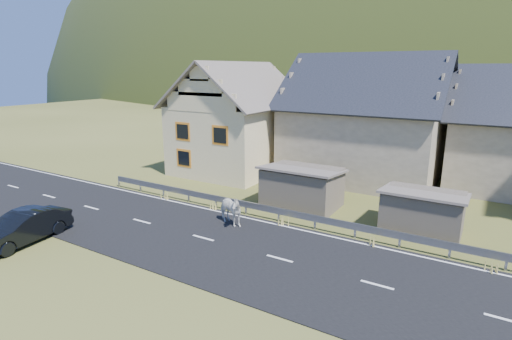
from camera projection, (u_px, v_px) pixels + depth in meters
The scene contains 12 objects.
ground at pixel (280, 259), 16.50m from camera, with size 160.00×160.00×0.00m, color #393D16.
road at pixel (280, 259), 16.50m from camera, with size 60.00×7.00×0.04m, color black.
lane_markings at pixel (280, 258), 16.49m from camera, with size 60.00×6.60×0.01m, color silver.
guardrail at pixel (315, 219), 19.42m from camera, with size 28.10×0.09×0.75m.
shed_left at pixel (302, 188), 22.62m from camera, with size 4.30×3.30×2.40m, color #665B4D.
shed_right at pixel (422, 213), 18.98m from camera, with size 3.80×2.90×2.20m, color #665B4D.
house_cream at pixel (238, 113), 30.37m from camera, with size 7.80×9.80×8.30m.
house_stone_a at pixel (367, 112), 28.29m from camera, with size 10.80×9.80×8.90m.
mountain at pixel (488, 135), 168.34m from camera, with size 440.00×280.00×260.00m, color #273410.
conifer_patch at pixel (288, 73), 133.76m from camera, with size 76.00×50.00×28.00m, color black.
horse at pixel (229, 209), 19.90m from camera, with size 1.90×0.87×1.60m, color silver.
car at pixel (22, 228), 17.93m from camera, with size 1.51×4.33×1.43m, color black.
Camera 1 is at (6.93, -13.41, 7.70)m, focal length 28.00 mm.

